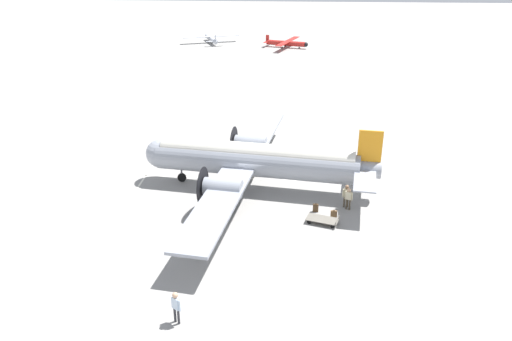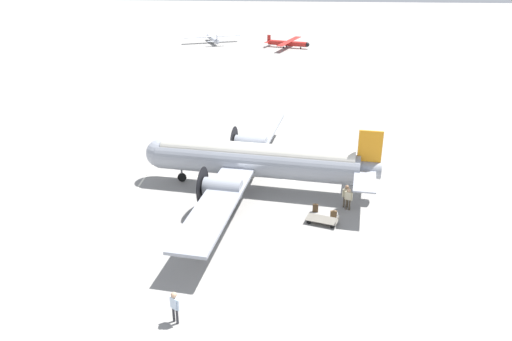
% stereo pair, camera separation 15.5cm
% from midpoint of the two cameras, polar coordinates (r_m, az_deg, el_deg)
% --- Properties ---
extents(ground_plane, '(300.00, 300.00, 0.00)m').
position_cam_midpoint_polar(ground_plane, '(38.73, -0.11, -2.04)').
color(ground_plane, gray).
extents(apron_line_eastwest, '(120.00, 0.16, 0.01)m').
position_cam_midpoint_polar(apron_line_eastwest, '(40.26, 0.08, -0.97)').
color(apron_line_eastwest, silver).
rests_on(apron_line_eastwest, ground_plane).
extents(apron_line_northsouth, '(0.16, 120.00, 0.01)m').
position_cam_midpoint_polar(apron_line_northsouth, '(40.44, -13.24, -1.54)').
color(apron_line_northsouth, silver).
rests_on(apron_line_northsouth, ground_plane).
extents(airliner_main, '(18.11, 25.76, 5.34)m').
position_cam_midpoint_polar(airliner_main, '(37.82, -0.66, 1.25)').
color(airliner_main, '#9399A3').
rests_on(airliner_main, ground_plane).
extents(crew_foreground, '(0.53, 0.40, 1.82)m').
position_cam_midpoint_polar(crew_foreground, '(25.54, -9.32, -14.87)').
color(crew_foreground, '#2D2D33').
rests_on(crew_foreground, ground_plane).
extents(passenger_boarding, '(0.55, 0.30, 1.68)m').
position_cam_midpoint_polar(passenger_boarding, '(35.79, 10.43, -2.95)').
color(passenger_boarding, '#473D2D').
rests_on(passenger_boarding, ground_plane).
extents(ramp_agent, '(0.60, 0.28, 1.76)m').
position_cam_midpoint_polar(ramp_agent, '(36.07, 10.19, -2.62)').
color(ramp_agent, '#473D2D').
rests_on(ramp_agent, ground_plane).
extents(suitcase_near_door, '(0.44, 0.15, 0.60)m').
position_cam_midpoint_polar(suitcase_near_door, '(34.87, 8.76, -4.97)').
color(suitcase_near_door, brown).
rests_on(suitcase_near_door, ground_plane).
extents(suitcase_upright_spare, '(0.39, 0.17, 0.64)m').
position_cam_midpoint_polar(suitcase_upright_spare, '(35.50, 6.70, -4.26)').
color(suitcase_upright_spare, '#47331E').
rests_on(suitcase_upright_spare, ground_plane).
extents(baggage_cart, '(2.34, 1.63, 0.56)m').
position_cam_midpoint_polar(baggage_cart, '(34.13, 7.49, -5.58)').
color(baggage_cart, '#6B665B').
rests_on(baggage_cart, ground_plane).
extents(light_aircraft_distant, '(8.46, 11.07, 2.13)m').
position_cam_midpoint_polar(light_aircraft_distant, '(96.40, 3.53, 14.34)').
color(light_aircraft_distant, '#B2231E').
rests_on(light_aircraft_distant, ground_plane).
extents(light_aircraft_taxiing, '(10.84, 8.37, 2.13)m').
position_cam_midpoint_polar(light_aircraft_taxiing, '(101.82, -5.22, 14.81)').
color(light_aircraft_taxiing, '#B7BCC6').
rests_on(light_aircraft_taxiing, ground_plane).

